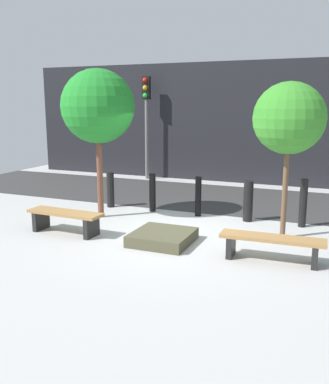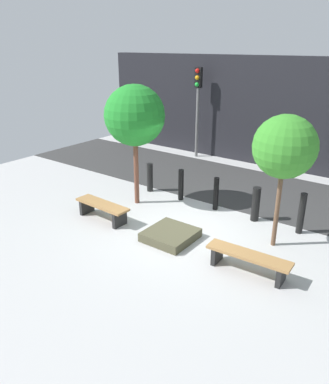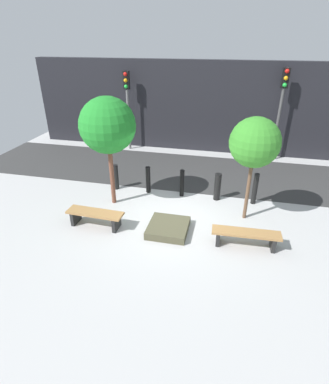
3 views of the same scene
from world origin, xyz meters
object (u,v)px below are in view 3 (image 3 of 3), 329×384
object	(u,v)px
tree_behind_left_bench	(108,126)
traffic_light_west	(127,97)
bollard_far_left	(116,177)
bollard_far_right	(255,189)
bollard_right	(217,187)
bollard_left	(148,180)
planter_bed	(168,228)
bench_left	(95,216)
tree_behind_right_bench	(255,143)
bollard_center	(182,183)
bench_right	(246,236)
traffic_light_mid_west	(282,99)

from	to	relation	value
tree_behind_left_bench	traffic_light_west	bearing A→B (deg)	103.16
bollard_far_left	bollard_far_right	bearing A→B (deg)	0.00
bollard_right	bollard_far_right	size ratio (longest dim) A/B	0.88
tree_behind_left_bench	bollard_left	distance (m)	2.52
planter_bed	bollard_far_left	xyz separation A→B (m)	(-2.42, 2.22, 0.35)
bench_left	bollard_far_left	bearing A→B (deg)	99.14
bollard_left	bollard_far_left	bearing A→B (deg)	180.00
bollard_far_left	tree_behind_right_bench	bearing A→B (deg)	-12.20
bollard_left	bollard_center	distance (m)	1.21
tree_behind_left_bench	bench_right	bearing A→B (deg)	-18.61
bench_left	planter_bed	world-z (taller)	bench_left
bollard_left	bench_left	bearing A→B (deg)	-110.82
bench_left	traffic_light_mid_west	world-z (taller)	traffic_light_mid_west
traffic_light_west	bollard_left	bearing A→B (deg)	-63.35
planter_bed	tree_behind_left_bench	distance (m)	3.51
bollard_left	traffic_light_mid_west	distance (m)	6.64
tree_behind_left_bench	tree_behind_right_bench	distance (m)	4.27
bench_left	tree_behind_right_bench	bearing A→B (deg)	20.89
bollard_center	bollard_left	bearing A→B (deg)	180.00
bollard_left	traffic_light_mid_west	bearing A→B (deg)	43.15
bollard_far_left	bollard_far_right	distance (m)	4.84
bench_right	bollard_right	world-z (taller)	bollard_right
bollard_far_left	bollard_center	bearing A→B (deg)	0.00
bench_left	traffic_light_mid_west	distance (m)	8.98
bollard_far_left	bollard_center	distance (m)	2.42
planter_bed	bollard_center	bearing A→B (deg)	90.00
bollard_far_left	bollard_right	bearing A→B (deg)	0.00
bench_right	traffic_light_west	distance (m)	8.94
tree_behind_left_bench	planter_bed	bearing A→B (deg)	-30.10
bollard_far_left	bollard_left	world-z (taller)	bollard_left
tree_behind_left_bench	bollard_center	xyz separation A→B (m)	(2.13, 0.98, -2.12)
bollard_far_left	bench_left	bearing A→B (deg)	-83.14
bench_left	tree_behind_right_bench	size ratio (longest dim) A/B	0.54
bench_left	bollard_far_right	distance (m)	5.16
planter_bed	bollard_right	bearing A→B (deg)	61.38
bench_right	planter_bed	xyz separation A→B (m)	(-2.13, 0.20, -0.21)
bench_right	bollard_right	size ratio (longest dim) A/B	1.89
bollard_far_left	planter_bed	bearing A→B (deg)	-42.50
bollard_right	traffic_light_west	xyz separation A→B (m)	(-4.57, 4.29, 2.02)
bench_left	tree_behind_left_bench	xyz separation A→B (m)	(-0.00, 1.43, 2.27)
bench_right	tree_behind_right_bench	xyz separation A→B (m)	(0.00, 1.43, 2.07)
bollard_far_left	bollard_right	distance (m)	3.63
planter_bed	tree_behind_right_bench	bearing A→B (deg)	30.10
tree_behind_right_bench	bollard_center	distance (m)	3.03
bench_left	traffic_light_west	bearing A→B (deg)	102.70
bollard_far_left	bollard_center	world-z (taller)	bollard_center
bench_left	bollard_right	distance (m)	4.13
tree_behind_right_bench	traffic_light_mid_west	size ratio (longest dim) A/B	0.80
tree_behind_right_bench	bollard_right	distance (m)	2.35
planter_bed	bollard_left	bearing A→B (deg)	118.62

